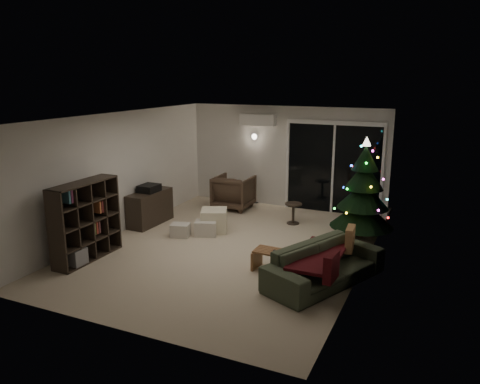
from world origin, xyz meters
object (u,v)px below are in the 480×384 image
Objects in this scene: bookshelf at (78,220)px; armchair at (234,192)px; coffee_table at (285,263)px; media_cabinet at (150,208)px; christmas_tree at (364,188)px; sofa at (325,264)px.

bookshelf reaches higher than armchair.
armchair reaches higher than coffee_table.
bookshelf is 2.20m from media_cabinet.
christmas_tree reaches higher than coffee_table.
media_cabinet is 0.57× the size of christmas_tree.
sofa is 1.94× the size of coffee_table.
media_cabinet is 1.30× the size of armchair.
media_cabinet is 4.60m from christmas_tree.
armchair is at bearing 165.11° from christmas_tree.
coffee_table is at bearing -18.45° from media_cabinet.
media_cabinet is 4.52m from sofa.
coffee_table is at bearing -109.47° from christmas_tree.
media_cabinet is at bearing -166.94° from christmas_tree.
coffee_table is (3.61, -1.30, -0.19)m from media_cabinet.
armchair reaches higher than sofa.
armchair is 4.03m from coffee_table.
christmas_tree reaches higher than armchair.
armchair reaches higher than media_cabinet.
armchair is 0.82× the size of coffee_table.
bookshelf is at bearing -144.19° from christmas_tree.
christmas_tree is at bearing 14.37° from media_cabinet.
sofa is (4.30, -1.40, -0.06)m from media_cabinet.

